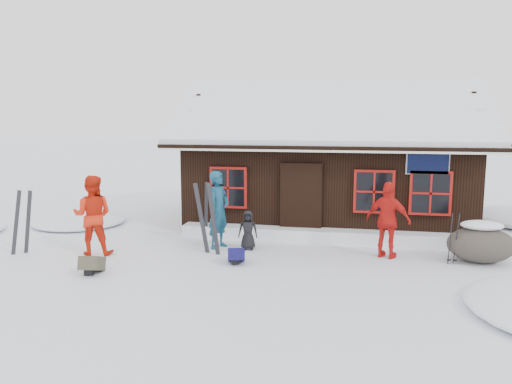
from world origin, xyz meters
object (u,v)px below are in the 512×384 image
Objects in this scene: skier_orange_left at (93,215)px; skier_orange_right at (388,220)px; backpack_olive at (92,267)px; ski_poles at (453,239)px; ski_pair_left at (22,223)px; boulder at (481,243)px; skier_teal at (219,210)px; skier_crouched at (248,230)px; backpack_blue at (236,257)px.

skier_orange_right is (6.89, 1.06, -0.06)m from skier_orange_left.
backpack_olive is (0.73, -1.39, -0.81)m from skier_orange_left.
skier_orange_left is at bearing -174.18° from ski_poles.
ski_pair_left is 2.74m from backpack_olive.
skier_orange_left is 9.03m from boulder.
skier_orange_left is at bearing 109.19° from backpack_olive.
skier_orange_right is at bearing -72.68° from skier_teal.
skier_teal is at bearing 179.34° from boulder.
boulder is (5.41, -0.04, -0.06)m from skier_crouched.
boulder is at bearing 8.52° from backpack_olive.
skier_orange_left is at bearing -172.98° from boulder.
backpack_blue is at bearing -20.67° from ski_pair_left.
ski_pair_left reaches higher than backpack_blue.
backpack_olive reaches higher than backpack_blue.
backpack_olive is at bearing -163.12° from boulder.
ski_pair_left reaches higher than boulder.
skier_orange_left is 3.57× the size of backpack_olive.
skier_orange_left is 1.94× the size of skier_crouched.
boulder is 8.59m from backpack_olive.
skier_teal is 3.02m from skier_orange_left.
ski_pair_left is at bearing -4.07° from skier_orange_left.
backpack_blue is (-5.41, -1.18, -0.30)m from boulder.
skier_crouched is at bearing -73.30° from skier_teal.
backpack_blue is (-0.01, -1.22, -0.36)m from skier_crouched.
backpack_olive is at bearing -163.53° from ski_poles.
skier_orange_right reaches higher than boulder.
backpack_olive is at bearing -47.54° from ski_pair_left.
skier_orange_left reaches higher than boulder.
backpack_blue is 0.93× the size of backpack_olive.
skier_crouched is 1.27m from backpack_blue.
skier_crouched is 0.67× the size of boulder.
skier_teal is at bearing -4.93° from ski_pair_left.
skier_teal reaches higher than boulder.
skier_orange_right reaches higher than skier_crouched.
backpack_blue is at bearing 41.66° from skier_orange_right.
ski_pair_left is 5.27m from backpack_blue.
boulder is at bearing -7.60° from skier_crouched.
backpack_olive is (-8.22, -2.49, -0.29)m from boulder.
skier_orange_right reaches higher than backpack_olive.
ski_pair_left is at bearing 126.85° from skier_teal.
backpack_olive is at bearing 104.28° from skier_orange_left.
ski_poles reaches higher than boulder.
skier_crouched is 5.41m from boulder.
skier_orange_right is at bearing -178.76° from boulder.
skier_orange_left is 1.74m from ski_pair_left.
ski_poles is (-0.65, -0.26, 0.12)m from boulder.
skier_crouched reaches higher than backpack_blue.
skier_teal is at bearing 106.79° from backpack_blue.
skier_orange_left is 1.29× the size of boulder.
ski_pair_left is (-5.24, -1.42, 0.26)m from skier_crouched.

